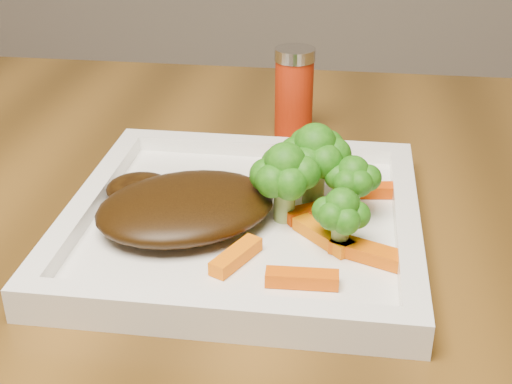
# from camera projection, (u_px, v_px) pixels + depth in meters

# --- Properties ---
(plate) EXTENTS (0.27, 0.27, 0.01)m
(plate) POSITION_uv_depth(u_px,v_px,m) (243.00, 226.00, 0.56)
(plate) COLOR white
(plate) RESTS_ON dining_table
(steak) EXTENTS (0.18, 0.17, 0.03)m
(steak) POSITION_uv_depth(u_px,v_px,m) (186.00, 207.00, 0.55)
(steak) COLOR black
(steak) RESTS_ON plate
(broccoli_0) EXTENTS (0.08, 0.08, 0.07)m
(broccoli_0) POSITION_uv_depth(u_px,v_px,m) (314.00, 163.00, 0.57)
(broccoli_0) COLOR #356611
(broccoli_0) RESTS_ON plate
(broccoli_1) EXTENTS (0.06, 0.06, 0.06)m
(broccoli_1) POSITION_uv_depth(u_px,v_px,m) (353.00, 180.00, 0.55)
(broccoli_1) COLOR #267012
(broccoli_1) RESTS_ON plate
(broccoli_2) EXTENTS (0.05, 0.05, 0.06)m
(broccoli_2) POSITION_uv_depth(u_px,v_px,m) (341.00, 214.00, 0.51)
(broccoli_2) COLOR #2F5F0F
(broccoli_2) RESTS_ON plate
(broccoli_3) EXTENTS (0.07, 0.07, 0.06)m
(broccoli_3) POSITION_uv_depth(u_px,v_px,m) (285.00, 184.00, 0.55)
(broccoli_3) COLOR #156F12
(broccoli_3) RESTS_ON plate
(carrot_0) EXTENTS (0.05, 0.02, 0.01)m
(carrot_0) POSITION_uv_depth(u_px,v_px,m) (302.00, 278.00, 0.48)
(carrot_0) COLOR #DD5103
(carrot_0) RESTS_ON plate
(carrot_1) EXTENTS (0.06, 0.04, 0.01)m
(carrot_1) POSITION_uv_depth(u_px,v_px,m) (373.00, 254.00, 0.51)
(carrot_1) COLOR #D45603
(carrot_1) RESTS_ON plate
(carrot_2) EXTENTS (0.03, 0.05, 0.01)m
(carrot_2) POSITION_uv_depth(u_px,v_px,m) (236.00, 256.00, 0.50)
(carrot_2) COLOR orange
(carrot_2) RESTS_ON plate
(carrot_3) EXTENTS (0.05, 0.02, 0.01)m
(carrot_3) POSITION_uv_depth(u_px,v_px,m) (368.00, 190.00, 0.59)
(carrot_3) COLOR #D54203
(carrot_3) RESTS_ON plate
(carrot_4) EXTENTS (0.03, 0.06, 0.01)m
(carrot_4) POSITION_uv_depth(u_px,v_px,m) (269.00, 178.00, 0.61)
(carrot_4) COLOR #D65E03
(carrot_4) RESTS_ON plate
(carrot_5) EXTENTS (0.05, 0.05, 0.01)m
(carrot_5) POSITION_uv_depth(u_px,v_px,m) (323.00, 235.00, 0.53)
(carrot_5) COLOR orange
(carrot_5) RESTS_ON plate
(carrot_6) EXTENTS (0.05, 0.04, 0.01)m
(carrot_6) POSITION_uv_depth(u_px,v_px,m) (316.00, 211.00, 0.56)
(carrot_6) COLOR #D03E03
(carrot_6) RESTS_ON plate
(spice_shaker) EXTENTS (0.04, 0.04, 0.09)m
(spice_shaker) POSITION_uv_depth(u_px,v_px,m) (294.00, 93.00, 0.72)
(spice_shaker) COLOR #B02509
(spice_shaker) RESTS_ON dining_table
(carrot_7) EXTENTS (0.03, 0.07, 0.01)m
(carrot_7) POSITION_uv_depth(u_px,v_px,m) (268.00, 176.00, 0.62)
(carrot_7) COLOR #FF5804
(carrot_7) RESTS_ON plate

